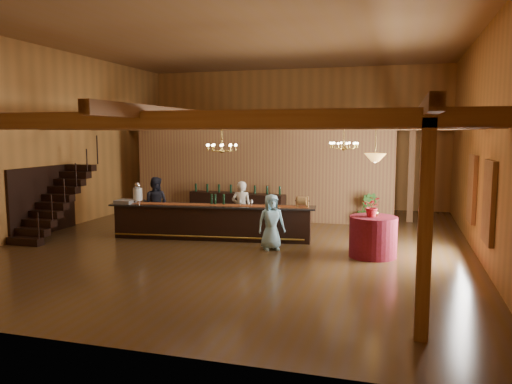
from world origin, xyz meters
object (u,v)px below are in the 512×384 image
(pendant_lamp, at_px, (375,158))
(round_table, at_px, (373,237))
(bartender, at_px, (242,208))
(backbar_shelf, at_px, (237,207))
(staff_second, at_px, (155,204))
(raffle_drum, at_px, (302,201))
(beverage_dispenser, at_px, (138,193))
(tasting_bar, at_px, (212,222))
(chandelier_right, at_px, (344,145))
(chandelier_left, at_px, (222,147))
(floor_plant, at_px, (367,210))
(guest, at_px, (271,222))

(pendant_lamp, bearing_deg, round_table, 14.04)
(pendant_lamp, relative_size, bartender, 0.56)
(backbar_shelf, relative_size, pendant_lamp, 3.76)
(staff_second, bearing_deg, raffle_drum, 168.78)
(beverage_dispenser, xyz_separation_m, round_table, (6.65, -0.57, -0.76))
(tasting_bar, distance_m, chandelier_right, 4.34)
(pendant_lamp, bearing_deg, chandelier_left, 178.58)
(staff_second, height_order, floor_plant, staff_second)
(backbar_shelf, bearing_deg, beverage_dispenser, -114.02)
(bartender, height_order, floor_plant, bartender)
(beverage_dispenser, distance_m, staff_second, 0.99)
(tasting_bar, distance_m, staff_second, 2.22)
(tasting_bar, xyz_separation_m, chandelier_left, (0.58, -0.71, 2.12))
(raffle_drum, distance_m, chandelier_right, 2.12)
(tasting_bar, xyz_separation_m, pendant_lamp, (4.47, -0.80, 1.91))
(bartender, distance_m, guest, 1.91)
(beverage_dispenser, bearing_deg, floor_plant, 27.47)
(chandelier_right, height_order, floor_plant, chandelier_right)
(chandelier_left, bearing_deg, floor_plant, 46.79)
(floor_plant, bearing_deg, pendant_lamp, -84.21)
(tasting_bar, bearing_deg, pendant_lamp, -17.46)
(bartender, bearing_deg, raffle_drum, 162.46)
(beverage_dispenser, height_order, backbar_shelf, beverage_dispenser)
(beverage_dispenser, relative_size, staff_second, 0.36)
(round_table, xyz_separation_m, staff_second, (-6.57, 1.47, 0.33))
(beverage_dispenser, bearing_deg, round_table, -4.92)
(chandelier_right, xyz_separation_m, staff_second, (-5.58, -0.77, -1.81))
(tasting_bar, relative_size, pendant_lamp, 6.51)
(backbar_shelf, height_order, guest, guest)
(raffle_drum, relative_size, pendant_lamp, 0.38)
(chandelier_left, distance_m, pendant_lamp, 3.90)
(beverage_dispenser, height_order, chandelier_right, chandelier_right)
(beverage_dispenser, relative_size, pendant_lamp, 0.67)
(beverage_dispenser, height_order, floor_plant, beverage_dispenser)
(backbar_shelf, height_order, round_table, round_table)
(round_table, height_order, floor_plant, floor_plant)
(round_table, distance_m, bartender, 4.09)
(tasting_bar, bearing_deg, floor_plant, 29.27)
(beverage_dispenser, distance_m, chandelier_right, 6.07)
(staff_second, relative_size, guest, 1.15)
(beverage_dispenser, xyz_separation_m, backbar_shelf, (1.94, 3.20, -0.78))
(bartender, relative_size, floor_plant, 1.44)
(raffle_drum, xyz_separation_m, round_table, (1.95, -1.08, -0.65))
(tasting_bar, bearing_deg, beverage_dispenser, 178.76)
(bartender, bearing_deg, beverage_dispenser, 11.91)
(chandelier_left, height_order, floor_plant, chandelier_left)
(chandelier_right, distance_m, pendant_lamp, 2.46)
(guest, bearing_deg, floor_plant, 30.76)
(chandelier_right, height_order, staff_second, chandelier_right)
(raffle_drum, bearing_deg, staff_second, 175.24)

